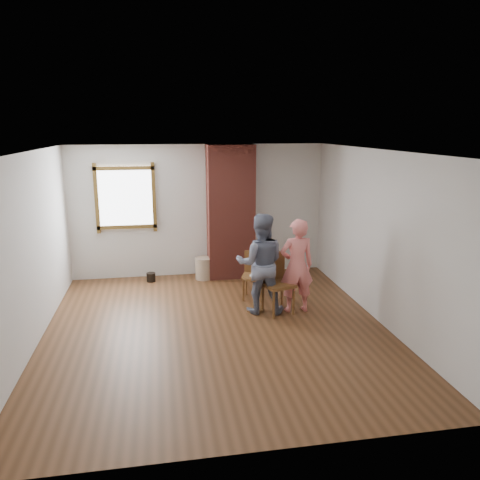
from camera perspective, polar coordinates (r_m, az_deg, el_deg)
The scene contains 12 objects.
ground at distance 7.08m, azimuth -2.86°, elevation -10.78°, with size 5.50×5.50×0.00m, color brown.
room_shell at distance 7.13m, azimuth -4.08°, elevation 4.61°, with size 5.04×5.52×2.62m.
brick_chimney at distance 9.15m, azimuth -1.15°, elevation 3.42°, with size 0.90×0.50×2.60m, color brown.
stoneware_crock at distance 9.24m, azimuth -4.46°, elevation -3.45°, with size 0.33×0.33×0.43m, color tan.
dark_pot at distance 9.25m, azimuth -10.80°, elevation -4.48°, with size 0.17×0.17×0.17m, color black.
dining_chair_left at distance 8.17m, azimuth 1.76°, elevation -3.95°, with size 0.49×0.49×0.81m.
dining_chair_right at distance 7.55m, azimuth 4.38°, elevation -4.82°, with size 0.55×0.55×0.96m.
side_table at distance 7.58m, azimuth 1.83°, elevation -5.78°, with size 0.40×0.40×0.60m.
cake_plate at distance 7.52m, azimuth 1.85°, elevation -4.34°, with size 0.18×0.18×0.01m, color white.
cake_slice at distance 7.51m, azimuth 1.92°, elevation -4.09°, with size 0.08×0.07×0.06m, color silver.
man at distance 7.44m, azimuth 2.51°, elevation -2.89°, with size 0.79×0.61×1.62m, color #141B39.
person_pink at distance 7.52m, azimuth 6.93°, elevation -3.14°, with size 0.56×0.37×1.53m, color #F87F7C.
Camera 1 is at (-0.76, -6.40, 2.92)m, focal length 35.00 mm.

